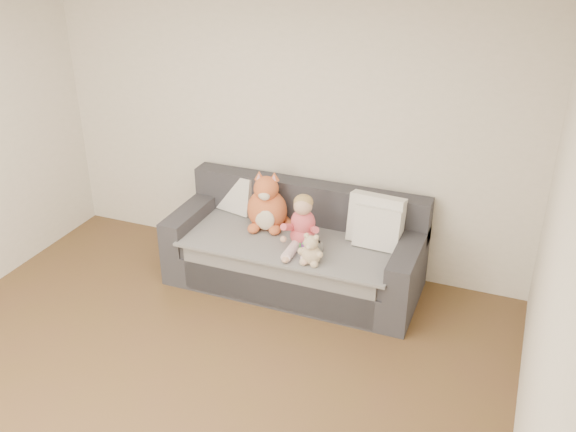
% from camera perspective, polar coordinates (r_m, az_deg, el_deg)
% --- Properties ---
extents(room_shell, '(5.00, 5.00, 5.00)m').
position_cam_1_polar(room_shell, '(4.04, -11.25, -0.95)').
color(room_shell, brown).
rests_on(room_shell, ground).
extents(sofa, '(2.20, 0.94, 0.85)m').
position_cam_1_polar(sofa, '(5.69, 0.71, -3.17)').
color(sofa, '#2B2B30').
rests_on(sofa, ground).
extents(cushion_left, '(0.42, 0.26, 0.37)m').
position_cam_1_polar(cushion_left, '(5.99, -4.71, 2.04)').
color(cushion_left, white).
rests_on(cushion_left, sofa).
extents(cushion_right_back, '(0.48, 0.24, 0.44)m').
position_cam_1_polar(cushion_right_back, '(5.46, 7.83, -0.31)').
color(cushion_right_back, white).
rests_on(cushion_right_back, sofa).
extents(cushion_right_front, '(0.40, 0.19, 0.37)m').
position_cam_1_polar(cushion_right_front, '(5.40, 7.98, -1.05)').
color(cushion_right_front, white).
rests_on(cushion_right_front, sofa).
extents(toddler, '(0.33, 0.48, 0.47)m').
position_cam_1_polar(toddler, '(5.34, 1.27, -0.90)').
color(toddler, '#C4454D').
rests_on(toddler, sofa).
extents(plush_cat, '(0.45, 0.42, 0.55)m').
position_cam_1_polar(plush_cat, '(5.66, -1.88, 0.83)').
color(plush_cat, '#C0512A').
rests_on(plush_cat, sofa).
extents(teddy_bear, '(0.22, 0.16, 0.27)m').
position_cam_1_polar(teddy_bear, '(5.14, 2.03, -3.19)').
color(teddy_bear, tan).
rests_on(teddy_bear, sofa).
extents(plush_cow, '(0.12, 0.19, 0.15)m').
position_cam_1_polar(plush_cow, '(5.30, 2.48, -2.75)').
color(plush_cow, white).
rests_on(plush_cow, sofa).
extents(sippy_cup, '(0.11, 0.07, 0.12)m').
position_cam_1_polar(sippy_cup, '(5.31, 1.54, -2.71)').
color(sippy_cup, '#6E3289').
rests_on(sippy_cup, sofa).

